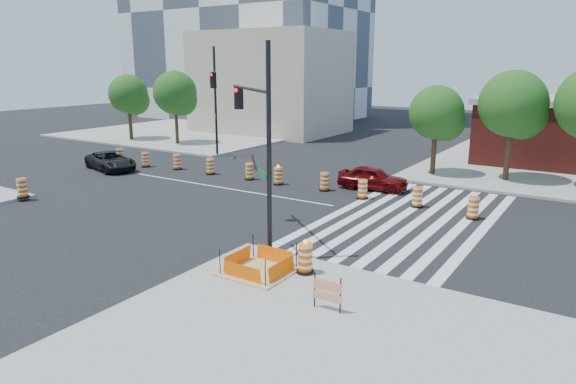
{
  "coord_description": "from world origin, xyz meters",
  "views": [
    {
      "loc": [
        18.39,
        -21.77,
        6.81
      ],
      "look_at": [
        6.62,
        -3.55,
        1.4
      ],
      "focal_mm": 32.0,
      "sensor_mm": 36.0,
      "label": 1
    }
  ],
  "objects_px": {
    "dark_suv": "(111,161)",
    "signal_pole_nw": "(215,92)",
    "signal_pole_se": "(258,128)",
    "red_coupe": "(373,178)"
  },
  "relations": [
    {
      "from": "dark_suv",
      "to": "signal_pole_se",
      "type": "height_order",
      "value": "signal_pole_se"
    },
    {
      "from": "red_coupe",
      "to": "signal_pole_nw",
      "type": "height_order",
      "value": "signal_pole_nw"
    },
    {
      "from": "dark_suv",
      "to": "signal_pole_se",
      "type": "bearing_deg",
      "value": -95.87
    },
    {
      "from": "red_coupe",
      "to": "signal_pole_nw",
      "type": "bearing_deg",
      "value": 74.83
    },
    {
      "from": "red_coupe",
      "to": "dark_suv",
      "type": "distance_m",
      "value": 17.38
    },
    {
      "from": "red_coupe",
      "to": "signal_pole_nw",
      "type": "xyz_separation_m",
      "value": [
        -13.32,
        2.28,
        4.21
      ]
    },
    {
      "from": "dark_suv",
      "to": "signal_pole_nw",
      "type": "xyz_separation_m",
      "value": [
        3.52,
        6.6,
        4.26
      ]
    },
    {
      "from": "red_coupe",
      "to": "signal_pole_nw",
      "type": "relative_size",
      "value": 0.49
    },
    {
      "from": "red_coupe",
      "to": "dark_suv",
      "type": "bearing_deg",
      "value": 98.94
    },
    {
      "from": "dark_suv",
      "to": "signal_pole_se",
      "type": "distance_m",
      "value": 18.55
    }
  ]
}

